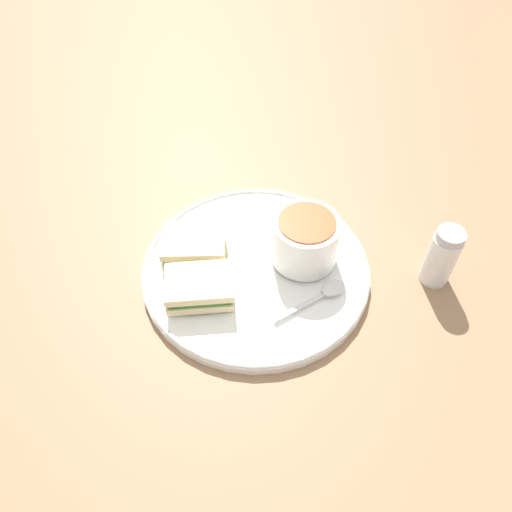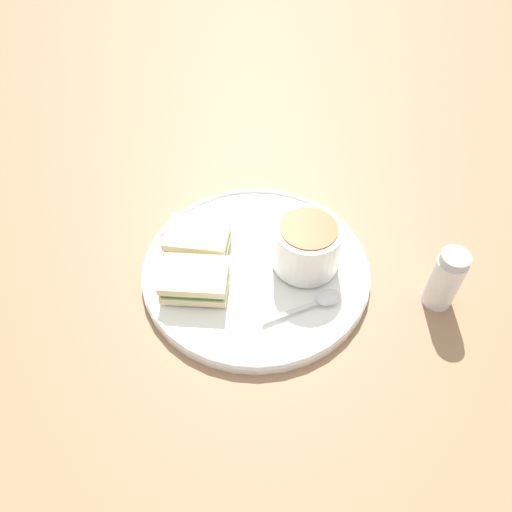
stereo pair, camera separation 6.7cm
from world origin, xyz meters
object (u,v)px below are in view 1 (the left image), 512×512
Objects in this scene: soup_bowl at (305,240)px; sandwich_half_far at (199,287)px; sandwich_half_near at (194,246)px; spoon at (328,291)px; salt_shaker at (442,257)px.

soup_bowl is 0.85× the size of sandwich_half_far.
sandwich_half_far is (0.15, -0.05, -0.02)m from soup_bowl.
soup_bowl is at bearing 134.29° from sandwich_half_near.
spoon is at bearing 137.27° from sandwich_half_far.
sandwich_half_far is at bearing 149.16° from spoon.
soup_bowl is at bearing 82.79° from spoon.
soup_bowl is 0.16m from sandwich_half_far.
salt_shaker is (-0.14, 0.08, 0.02)m from spoon.
soup_bowl is 0.98× the size of salt_shaker.
soup_bowl reaches higher than sandwich_half_far.
soup_bowl is 0.81× the size of spoon.
salt_shaker reaches higher than soup_bowl.
salt_shaker is at bearing 131.14° from sandwich_half_near.
spoon is 0.19m from sandwich_half_near.
sandwich_half_far is 0.32m from salt_shaker.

